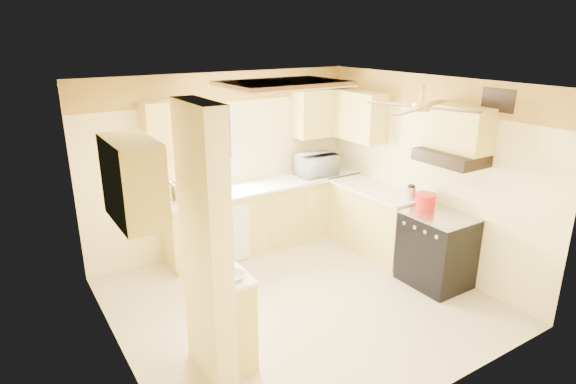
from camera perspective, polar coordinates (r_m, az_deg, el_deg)
floor at (r=5.80m, az=1.34°, el=-12.78°), size 4.00×4.00×0.00m
ceiling at (r=4.98m, az=1.56°, el=12.63°), size 4.00×4.00×0.00m
wall_back at (r=6.84m, az=-7.52°, el=3.43°), size 4.00×0.00×4.00m
wall_front at (r=3.96m, az=17.22°, el=-8.77°), size 4.00×0.00×4.00m
wall_left at (r=4.53m, az=-20.13°, el=-5.56°), size 0.00×3.80×3.80m
wall_right at (r=6.54m, az=16.13°, el=2.15°), size 0.00×3.80×3.80m
wallpaper_border at (r=6.63m, az=-7.82°, el=12.19°), size 4.00×0.02×0.40m
partition_column at (r=4.21m, az=-9.72°, el=-6.47°), size 0.20×0.70×2.50m
partition_ledge at (r=4.68m, az=-6.62°, el=-14.81°), size 0.25×0.55×0.90m
ledge_top at (r=4.44m, az=-6.85°, el=-9.73°), size 0.28×0.58×0.04m
lower_cabinets_back at (r=7.06m, az=-2.53°, el=-2.79°), size 3.00×0.60×0.90m
lower_cabinets_right at (r=6.98m, az=10.25°, el=-3.32°), size 0.60×1.40×0.90m
countertop_back at (r=6.89m, az=-2.54°, el=0.83°), size 3.04×0.64×0.04m
countertop_right at (r=6.82m, az=10.41°, el=0.33°), size 0.64×1.44×0.04m
dishwasher_panel at (r=6.49m, az=-6.87°, el=-5.08°), size 0.58×0.02×0.80m
window at (r=6.66m, az=-9.52°, el=5.58°), size 0.92×0.02×1.02m
upper_cab_back_left at (r=6.24m, az=-14.15°, el=7.24°), size 0.60×0.35×0.70m
upper_cab_back_right at (r=7.35m, az=4.00°, el=9.38°), size 0.90×0.35×0.70m
upper_cab_right at (r=7.15m, az=8.08°, el=8.99°), size 0.35×1.00×0.70m
upper_cab_left_wall at (r=4.13m, az=-17.89°, el=1.30°), size 0.35×0.75×0.70m
upper_cab_over_stove at (r=5.91m, az=19.57°, el=7.12°), size 0.35×0.76×0.52m
stove at (r=6.24m, az=17.22°, el=-6.50°), size 0.68×0.77×0.92m
range_hood at (r=5.92m, az=18.72°, el=3.93°), size 0.50×0.76×0.14m
poster_menu at (r=4.04m, az=-8.73°, el=1.61°), size 0.02×0.42×0.57m
poster_nashville at (r=4.27m, az=-8.30°, el=-6.76°), size 0.02×0.42×0.57m
ceiling_light_panel at (r=5.46m, az=-0.57°, el=12.67°), size 1.35×0.95×0.06m
ceiling_fan at (r=5.14m, az=15.49°, el=9.75°), size 1.15×1.15×0.26m
vent_grate at (r=5.78m, az=23.65°, el=9.94°), size 0.02×0.40×0.25m
microwave at (r=7.29m, az=3.41°, el=3.28°), size 0.61×0.43×0.32m
bowl at (r=4.31m, az=-6.52°, el=-9.89°), size 0.28×0.28×0.05m
dutch_oven at (r=6.24m, az=16.00°, el=-0.98°), size 0.26×0.26×0.18m
kettle at (r=6.40m, az=14.38°, el=-0.08°), size 0.13×0.13×0.20m
dish_rack at (r=6.35m, az=-12.62°, el=-0.15°), size 0.45×0.35×0.24m
utensil_crock at (r=6.68m, az=-7.66°, el=1.02°), size 0.12×0.12×0.24m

